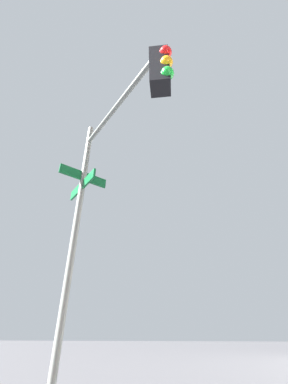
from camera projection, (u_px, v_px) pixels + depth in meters
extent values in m
cylinder|color=slate|center=(72.00, 250.00, 4.11)|extent=(0.12, 0.12, 5.76)
cylinder|color=slate|center=(117.00, 106.00, 4.51)|extent=(1.86, 1.74, 0.09)
cube|color=black|center=(160.00, 71.00, 3.43)|extent=(0.28, 0.28, 0.80)
sphere|color=red|center=(166.00, 52.00, 3.45)|extent=(0.18, 0.18, 0.18)
sphere|color=orange|center=(166.00, 63.00, 3.33)|extent=(0.18, 0.18, 0.18)
sphere|color=green|center=(167.00, 74.00, 3.20)|extent=(0.18, 0.18, 0.18)
cube|color=#0F5128|center=(82.00, 185.00, 4.78)|extent=(0.83, 0.78, 0.20)
cube|color=#0F5128|center=(84.00, 176.00, 4.89)|extent=(0.71, 0.76, 0.20)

